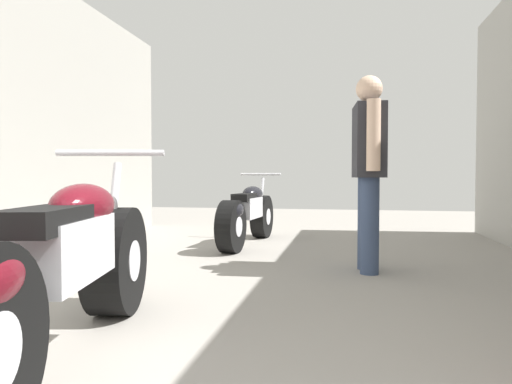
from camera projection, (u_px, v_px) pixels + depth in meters
name	position (u px, v px, depth m)	size (l,w,h in m)	color
ground_plane	(259.00, 281.00, 3.81)	(17.00, 17.00, 0.00)	gray
motorcycle_maroon_cruiser	(61.00, 274.00, 2.07)	(0.79, 2.20, 1.03)	black
motorcycle_black_naked	(247.00, 215.00, 5.80)	(0.58, 1.97, 0.92)	black
mechanic_in_blue	(369.00, 161.00, 4.14)	(0.30, 0.72, 1.78)	#384766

